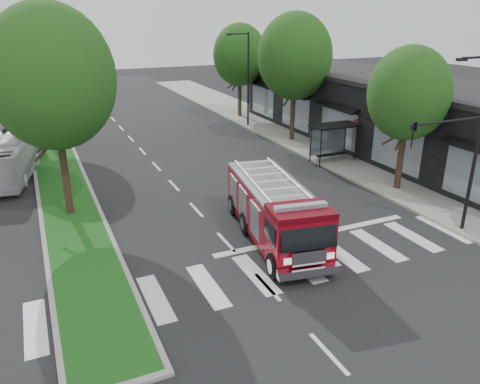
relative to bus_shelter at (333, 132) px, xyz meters
The scene contains 14 objects.
ground 14.00m from the bus_shelter, 143.97° to the right, with size 140.00×140.00×0.00m, color black.
sidewalk_right 3.00m from the bus_shelter, 54.94° to the left, with size 5.00×80.00×0.15m, color gray.
median 19.92m from the bus_shelter, 150.20° to the left, with size 3.00×50.00×0.15m.
storefront_row 6.11m from the bus_shelter, 17.71° to the left, with size 8.00×30.00×5.00m, color black.
bus_shelter is the anchor object (origin of this frame).
tree_right_near 7.06m from the bus_shelter, 87.21° to the right, with size 4.40×4.40×8.05m.
tree_right_mid 7.36m from the bus_shelter, 87.07° to the left, with size 5.60×5.60×9.72m.
tree_right_far 16.30m from the bus_shelter, 88.92° to the left, with size 5.00×5.00×8.73m.
tree_median_near 17.98m from the bus_shelter, behind, with size 5.80×5.80×10.16m.
tree_median_far 21.36m from the bus_shelter, 145.43° to the left, with size 5.60×5.60×9.72m.
streetlight_right_near 12.05m from the bus_shelter, 97.76° to the right, with size 4.08×0.22×8.00m.
streetlight_right_far 12.13m from the bus_shelter, 94.11° to the left, with size 2.11×0.20×8.00m.
fire_engine 12.60m from the bus_shelter, 136.16° to the right, with size 3.71×8.47×2.84m.
city_bus 20.56m from the bus_shelter, 163.50° to the left, with size 2.17×9.28×2.59m, color silver.
Camera 1 is at (-7.11, -17.25, 9.61)m, focal length 35.00 mm.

